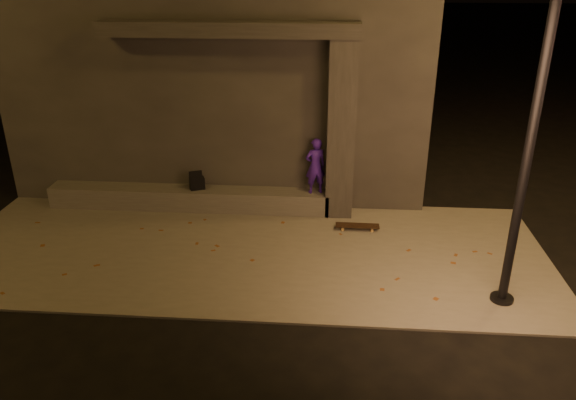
# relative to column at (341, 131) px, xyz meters

# --- Properties ---
(ground) EXTENTS (120.00, 120.00, 0.00)m
(ground) POSITION_rel_column_xyz_m (-1.70, -3.75, -1.84)
(ground) COLOR black
(ground) RESTS_ON ground
(sidewalk) EXTENTS (11.00, 4.40, 0.04)m
(sidewalk) POSITION_rel_column_xyz_m (-1.70, -1.75, -1.82)
(sidewalk) COLOR #67635A
(sidewalk) RESTS_ON ground
(building) EXTENTS (9.00, 5.10, 5.22)m
(building) POSITION_rel_column_xyz_m (-2.70, 2.74, 0.77)
(building) COLOR #33302E
(building) RESTS_ON ground
(ledge) EXTENTS (6.00, 0.55, 0.45)m
(ledge) POSITION_rel_column_xyz_m (-3.20, 0.00, -1.58)
(ledge) COLOR #53514B
(ledge) RESTS_ON sidewalk
(column) EXTENTS (0.55, 0.55, 3.60)m
(column) POSITION_rel_column_xyz_m (0.00, 0.00, 0.00)
(column) COLOR #33302E
(column) RESTS_ON sidewalk
(canopy) EXTENTS (5.00, 0.70, 0.28)m
(canopy) POSITION_rel_column_xyz_m (-2.20, 0.05, 1.94)
(canopy) COLOR #33302E
(canopy) RESTS_ON column
(skateboarder) EXTENTS (0.50, 0.41, 1.18)m
(skateboarder) POSITION_rel_column_xyz_m (-0.50, 0.00, -0.76)
(skateboarder) COLOR #3B18A0
(skateboarder) RESTS_ON ledge
(backpack) EXTENTS (0.36, 0.30, 0.43)m
(backpack) POSITION_rel_column_xyz_m (-3.00, -0.00, -1.20)
(backpack) COLOR black
(backpack) RESTS_ON ledge
(skateboard) EXTENTS (0.87, 0.23, 0.10)m
(skateboard) POSITION_rel_column_xyz_m (0.38, -0.77, -1.72)
(skateboard) COLOR black
(skateboard) RESTS_ON sidewalk
(street_lamp_0) EXTENTS (0.36, 0.36, 7.71)m
(street_lamp_0) POSITION_rel_column_xyz_m (2.58, -3.09, 2.51)
(street_lamp_0) COLOR black
(street_lamp_0) RESTS_ON ground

